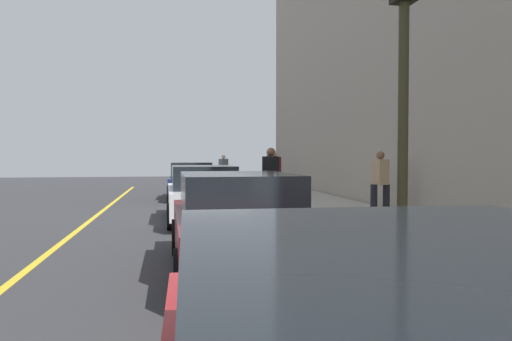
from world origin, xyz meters
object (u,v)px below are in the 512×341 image
object	(u,v)px
pedestrian_navy_coat	(268,169)
pedestrian_grey_coat	(223,169)
parked_car_white	(202,193)
traffic_light_pole	(403,56)
pedestrian_black_coat	(271,179)
pedestrian_burgundy_coat	(274,172)
parked_car_maroon	(236,222)
pedestrian_tan_coat	(380,180)
parked_car_navy	(192,181)
rolling_suitcase	(266,180)

from	to	relation	value
pedestrian_navy_coat	pedestrian_grey_coat	world-z (taller)	pedestrian_grey_coat
parked_car_white	traffic_light_pole	bearing A→B (deg)	-166.37
pedestrian_grey_coat	traffic_light_pole	size ratio (longest dim) A/B	0.41
parked_car_white	pedestrian_black_coat	size ratio (longest dim) A/B	2.47
pedestrian_burgundy_coat	parked_car_maroon	bearing A→B (deg)	164.88
parked_car_white	pedestrian_tan_coat	bearing A→B (deg)	-94.74
parked_car_navy	pedestrian_tan_coat	bearing A→B (deg)	-145.43
rolling_suitcase	parked_car_maroon	bearing A→B (deg)	167.20
parked_car_maroon	pedestrian_navy_coat	bearing A→B (deg)	-13.13
pedestrian_burgundy_coat	rolling_suitcase	world-z (taller)	pedestrian_burgundy_coat
parked_car_white	pedestrian_grey_coat	bearing A→B (deg)	-8.73
traffic_light_pole	pedestrian_black_coat	bearing A→B (deg)	-0.07
parked_car_maroon	traffic_light_pole	distance (m)	3.40
pedestrian_tan_coat	pedestrian_black_coat	bearing A→B (deg)	85.48
pedestrian_grey_coat	pedestrian_tan_coat	distance (m)	13.32
parked_car_white	traffic_light_pole	world-z (taller)	traffic_light_pole
parked_car_white	traffic_light_pole	distance (m)	8.17
pedestrian_burgundy_coat	pedestrian_black_coat	world-z (taller)	pedestrian_black_coat
pedestrian_black_coat	traffic_light_pole	distance (m)	7.70
pedestrian_burgundy_coat	pedestrian_navy_coat	distance (m)	6.26
parked_car_maroon	pedestrian_navy_coat	xyz separation A→B (m)	(17.98, -4.19, 0.30)
pedestrian_grey_coat	pedestrian_navy_coat	bearing A→B (deg)	-96.37
pedestrian_burgundy_coat	pedestrian_tan_coat	bearing A→B (deg)	-166.04
parked_car_navy	pedestrian_grey_coat	distance (m)	6.08
parked_car_white	pedestrian_burgundy_coat	size ratio (longest dim) A/B	2.49
parked_car_maroon	pedestrian_grey_coat	xyz separation A→B (m)	(18.25, -1.78, 0.30)
parked_car_navy	pedestrian_grey_coat	xyz separation A→B (m)	(5.75, -1.95, 0.30)
parked_car_navy	rolling_suitcase	bearing A→B (deg)	-36.17
parked_car_navy	pedestrian_black_coat	bearing A→B (deg)	-164.89
pedestrian_burgundy_coat	rolling_suitcase	bearing A→B (deg)	-8.62
parked_car_navy	pedestrian_black_coat	size ratio (longest dim) A/B	2.25
pedestrian_grey_coat	rolling_suitcase	bearing A→B (deg)	-84.62
parked_car_maroon	parked_car_white	world-z (taller)	same
pedestrian_tan_coat	pedestrian_burgundy_coat	bearing A→B (deg)	13.96
pedestrian_tan_coat	traffic_light_pole	distance (m)	8.09
pedestrian_grey_coat	parked_car_maroon	bearing A→B (deg)	174.43
pedestrian_tan_coat	pedestrian_navy_coat	bearing A→B (deg)	2.77
parked_car_white	pedestrian_navy_coat	distance (m)	13.04
parked_car_white	parked_car_navy	world-z (taller)	same
pedestrian_black_coat	traffic_light_pole	world-z (taller)	traffic_light_pole
parked_car_maroon	traffic_light_pole	xyz separation A→B (m)	(-1.97, -1.71, 2.18)
parked_car_white	pedestrian_grey_coat	size ratio (longest dim) A/B	2.69
pedestrian_burgundy_coat	rolling_suitcase	distance (m)	6.79
traffic_light_pole	parked_car_navy	bearing A→B (deg)	7.39
parked_car_maroon	pedestrian_tan_coat	distance (m)	7.14
parked_car_navy	traffic_light_pole	size ratio (longest dim) A/B	1.02
parked_car_white	pedestrian_burgundy_coat	world-z (taller)	pedestrian_burgundy_coat
pedestrian_grey_coat	rolling_suitcase	distance (m)	2.51
traffic_light_pole	rolling_suitcase	bearing A→B (deg)	-6.96
rolling_suitcase	traffic_light_pole	bearing A→B (deg)	173.04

